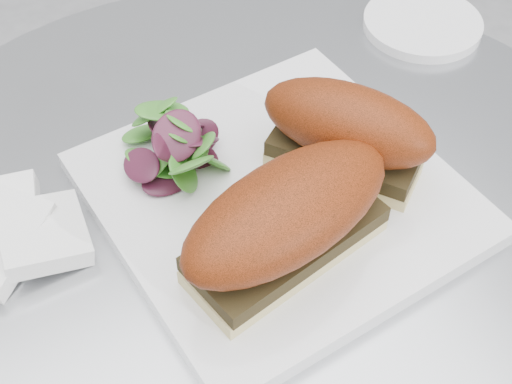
{
  "coord_description": "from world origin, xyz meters",
  "views": [
    {
      "loc": [
        -0.17,
        -0.31,
        1.17
      ],
      "look_at": [
        0.0,
        0.0,
        0.77
      ],
      "focal_mm": 50.0,
      "sensor_mm": 36.0,
      "label": 1
    }
  ],
  "objects_px": {
    "sandwich_left": "(287,219)",
    "sandwich_right": "(347,131)",
    "saucer": "(422,24)",
    "plate": "(278,196)"
  },
  "relations": [
    {
      "from": "sandwich_left",
      "to": "saucer",
      "type": "bearing_deg",
      "value": 24.1
    },
    {
      "from": "sandwich_left",
      "to": "saucer",
      "type": "distance_m",
      "value": 0.35
    },
    {
      "from": "sandwich_left",
      "to": "plate",
      "type": "bearing_deg",
      "value": 53.7
    },
    {
      "from": "sandwich_left",
      "to": "sandwich_right",
      "type": "distance_m",
      "value": 0.1
    },
    {
      "from": "plate",
      "to": "saucer",
      "type": "height_order",
      "value": "plate"
    },
    {
      "from": "sandwich_right",
      "to": "saucer",
      "type": "relative_size",
      "value": 1.22
    },
    {
      "from": "saucer",
      "to": "plate",
      "type": "bearing_deg",
      "value": -150.81
    },
    {
      "from": "plate",
      "to": "sandwich_left",
      "type": "xyz_separation_m",
      "value": [
        -0.03,
        -0.06,
        0.05
      ]
    },
    {
      "from": "sandwich_left",
      "to": "sandwich_right",
      "type": "bearing_deg",
      "value": 21.43
    },
    {
      "from": "saucer",
      "to": "sandwich_left",
      "type": "bearing_deg",
      "value": -144.38
    }
  ]
}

